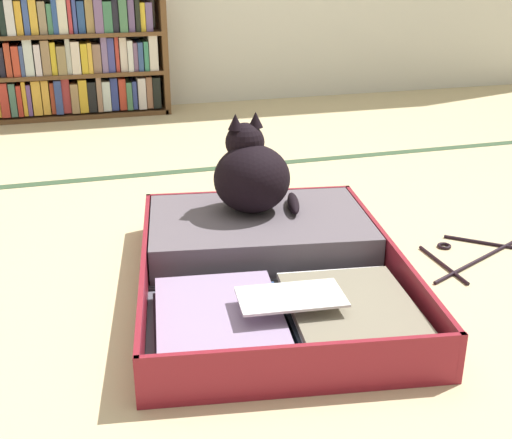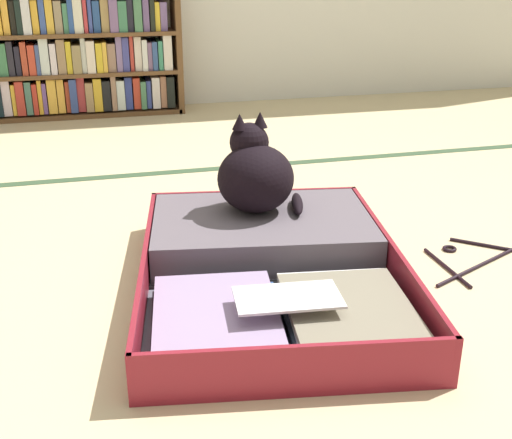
{
  "view_description": "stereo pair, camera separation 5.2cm",
  "coord_description": "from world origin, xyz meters",
  "px_view_note": "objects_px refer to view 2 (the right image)",
  "views": [
    {
      "loc": [
        -0.39,
        -1.32,
        0.8
      ],
      "look_at": [
        0.02,
        0.08,
        0.21
      ],
      "focal_mm": 45.78,
      "sensor_mm": 36.0,
      "label": 1
    },
    {
      "loc": [
        -0.34,
        -1.33,
        0.8
      ],
      "look_at": [
        0.02,
        0.08,
        0.21
      ],
      "focal_mm": 45.78,
      "sensor_mm": 36.0,
      "label": 2
    }
  ],
  "objects_px": {
    "clothes_hanger": "(473,258)",
    "open_suitcase": "(268,261)",
    "bookshelf": "(59,56)",
    "black_cat": "(255,175)"
  },
  "relations": [
    {
      "from": "clothes_hanger",
      "to": "open_suitcase",
      "type": "bearing_deg",
      "value": 176.62
    },
    {
      "from": "bookshelf",
      "to": "clothes_hanger",
      "type": "height_order",
      "value": "bookshelf"
    },
    {
      "from": "open_suitcase",
      "to": "clothes_hanger",
      "type": "bearing_deg",
      "value": -3.38
    },
    {
      "from": "black_cat",
      "to": "clothes_hanger",
      "type": "relative_size",
      "value": 0.69
    },
    {
      "from": "black_cat",
      "to": "clothes_hanger",
      "type": "bearing_deg",
      "value": -23.35
    },
    {
      "from": "bookshelf",
      "to": "black_cat",
      "type": "bearing_deg",
      "value": -73.28
    },
    {
      "from": "black_cat",
      "to": "bookshelf",
      "type": "bearing_deg",
      "value": 106.72
    },
    {
      "from": "bookshelf",
      "to": "open_suitcase",
      "type": "xyz_separation_m",
      "value": [
        0.55,
        -2.1,
        -0.27
      ]
    },
    {
      "from": "black_cat",
      "to": "clothes_hanger",
      "type": "xyz_separation_m",
      "value": [
        0.58,
        -0.25,
        -0.22
      ]
    },
    {
      "from": "bookshelf",
      "to": "black_cat",
      "type": "xyz_separation_m",
      "value": [
        0.57,
        -1.89,
        -0.1
      ]
    }
  ]
}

